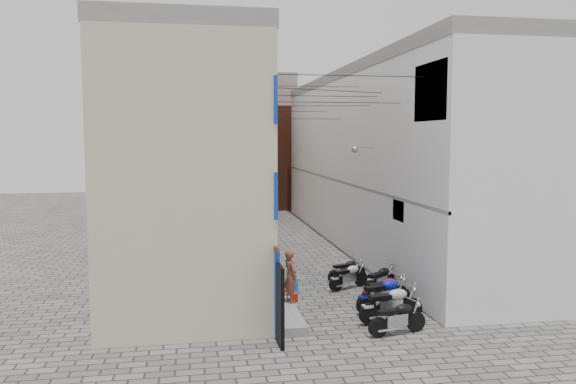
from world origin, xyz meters
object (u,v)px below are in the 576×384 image
motorcycle_e (381,278)px  water_jug_far (294,285)px  motorcycle_a (397,316)px  motorcycle_d (384,288)px  person_a (290,276)px  red_crate (290,297)px  motorcycle_b (391,302)px  water_jug_near (291,289)px  motorcycle_c (384,292)px  motorcycle_g (347,269)px  person_b (270,254)px  motorcycle_f (349,275)px

motorcycle_e → water_jug_far: size_ratio=3.70×
motorcycle_a → motorcycle_e: 4.26m
motorcycle_a → motorcycle_d: motorcycle_a is taller
person_a → red_crate: size_ratio=3.87×
motorcycle_b → water_jug_near: bearing=-153.2°
motorcycle_c → motorcycle_g: 3.80m
water_jug_near → motorcycle_d: bearing=-25.5°
motorcycle_b → motorcycle_d: size_ratio=1.17×
motorcycle_a → water_jug_near: bearing=-164.0°
motorcycle_a → motorcycle_b: bearing=157.0°
motorcycle_a → motorcycle_g: 5.93m
motorcycle_g → person_b: person_b is taller
motorcycle_d → motorcycle_e: motorcycle_e is taller
water_jug_near → motorcycle_b: bearing=-52.3°
water_jug_near → person_b: bearing=101.8°
water_jug_near → red_crate: water_jug_near is taller
person_a → motorcycle_b: bearing=-137.8°
motorcycle_b → person_a: bearing=-133.4°
person_a → person_b: size_ratio=0.99×
person_b → water_jug_far: person_b is taller
motorcycle_c → red_crate: size_ratio=4.79×
motorcycle_d → motorcycle_f: size_ratio=1.02×
motorcycle_d → person_a: size_ratio=1.05×
motorcycle_g → red_crate: motorcycle_g is taller
motorcycle_f → person_b: bearing=-142.8°
red_crate → motorcycle_g: bearing=40.0°
motorcycle_c → water_jug_far: motorcycle_c is taller
motorcycle_e → red_crate: (-3.38, -0.44, -0.41)m
motorcycle_c → motorcycle_e: size_ratio=1.12×
motorcycle_g → red_crate: size_ratio=3.85×
motorcycle_g → person_b: bearing=-118.4°
water_jug_near → water_jug_far: bearing=68.4°
motorcycle_b → motorcycle_a: bearing=-21.5°
red_crate → person_a: bearing=-99.6°
motorcycle_a → motorcycle_g: size_ratio=1.07×
motorcycle_a → motorcycle_e: bearing=155.0°
water_jug_far → motorcycle_c: bearing=-47.9°
person_a → person_b: (-0.16, 3.54, 0.01)m
person_a → water_jug_near: bearing=-25.8°
motorcycle_f → water_jug_near: motorcycle_f is taller
person_b → water_jug_far: size_ratio=3.38×
motorcycle_c → water_jug_near: 3.48m
motorcycle_b → motorcycle_g: (-0.01, 4.87, -0.12)m
motorcycle_f → motorcycle_c: bearing=-17.4°
water_jug_near → water_jug_far: size_ratio=1.04×
motorcycle_c → motorcycle_f: (-0.38, 2.81, -0.10)m
motorcycle_e → person_b: size_ratio=1.09×
motorcycle_b → motorcycle_e: size_ratio=1.12×
motorcycle_f → motorcycle_g: (0.21, 0.98, -0.02)m
motorcycle_f → red_crate: (-2.42, -1.23, -0.38)m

